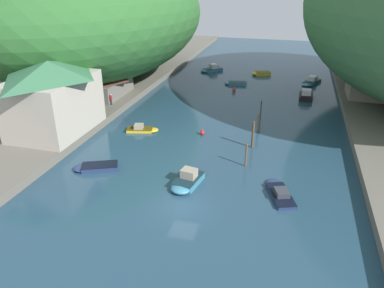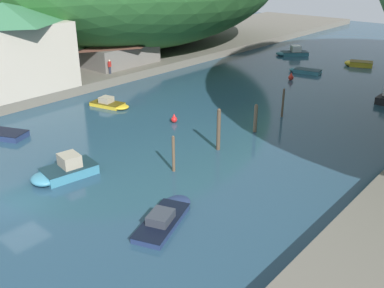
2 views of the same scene
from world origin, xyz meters
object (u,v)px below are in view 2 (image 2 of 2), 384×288
Objects in this scene: waterfront_building at (9,47)px; person_on_quay at (110,66)px; channel_buoy_near at (174,119)px; boat_moored_right at (358,64)px; boat_white_cruiser at (63,171)px; channel_buoy_far at (291,77)px; boat_near_quay at (110,104)px; boat_red_skiff at (165,217)px; boathouse_shed at (121,50)px; boat_yellow_tender at (292,52)px; boat_open_rowboat at (304,71)px.

waterfront_building is 7.04× the size of person_on_quay.
waterfront_building reaches higher than channel_buoy_near.
channel_buoy_near reaches higher than boat_moored_right.
boat_white_cruiser is 45.83m from boat_moored_right.
boat_near_quay is at bearing -112.33° from channel_buoy_far.
boathouse_shed is at bearing 123.20° from boat_red_skiff.
boat_open_rowboat is at bearing 172.41° from boat_yellow_tender.
boat_yellow_tender is at bearing 164.35° from boat_near_quay.
boat_white_cruiser is 2.79× the size of person_on_quay.
boat_near_quay is 21.54m from boat_red_skiff.
waterfront_building is 44.60m from boat_moored_right.
boat_near_quay is at bearing -173.35° from channel_buoy_near.
boathouse_shed is at bearing 20.94° from person_on_quay.
boat_white_cruiser is 8.99m from boat_red_skiff.
boat_near_quay is 4.56× the size of channel_buoy_far.
boat_yellow_tender is at bearing 118.44° from channel_buoy_far.
boathouse_shed reaches higher than boat_yellow_tender.
waterfront_building reaches higher than boat_red_skiff.
boat_yellow_tender is 0.87× the size of boat_red_skiff.
boat_red_skiff reaches higher than boat_moored_right.
boat_moored_right reaches higher than boat_open_rowboat.
boat_open_rowboat is (18.45, 15.29, -2.65)m from boathouse_shed.
boat_red_skiff is (18.49, -11.05, -0.02)m from boat_near_quay.
boat_white_cruiser is 46.86m from boat_yellow_tender.
boat_white_cruiser reaches higher than boat_yellow_tender.
boat_red_skiff is at bearing -73.06° from channel_buoy_far.
boat_near_quay is 1.02× the size of boat_open_rowboat.
boat_red_skiff is at bearing -36.55° from boathouse_shed.
person_on_quay is (-17.01, 17.96, 1.48)m from boat_white_cruiser.
waterfront_building is 2.53× the size of boat_white_cruiser.
waterfront_building reaches higher than boat_yellow_tender.
boat_yellow_tender is (11.00, 39.17, -5.10)m from waterfront_building.
boat_white_cruiser is 32.98m from channel_buoy_far.
boat_yellow_tender is 29.65m from person_on_quay.
person_on_quay reaches higher than boat_yellow_tender.
channel_buoy_near is (6.42, -33.42, -0.11)m from boat_yellow_tender.
channel_buoy_far is (7.15, -13.21, -0.06)m from boat_yellow_tender.
boat_near_quay is 8.00m from channel_buoy_near.
waterfront_building reaches higher than person_on_quay.
boat_white_cruiser is at bearing -149.93° from person_on_quay.
boat_near_quay is 2.63× the size of person_on_quay.
channel_buoy_near is at bearing 18.27° from waterfront_building.
boat_moored_right is at bearing -48.36° from person_on_quay.
boat_red_skiff reaches higher than channel_buoy_near.
boat_moored_right is (10.45, -0.41, -0.10)m from boat_yellow_tender.
waterfront_building is 12.23× the size of channel_buoy_far.
boat_white_cruiser is at bearing -88.53° from channel_buoy_far.
boathouse_shed is 22.02m from channel_buoy_far.
boat_white_cruiser reaches higher than channel_buoy_far.
channel_buoy_far is at bearing -60.49° from person_on_quay.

